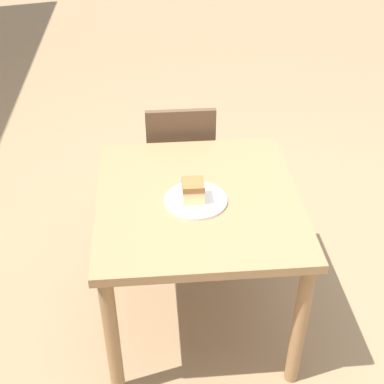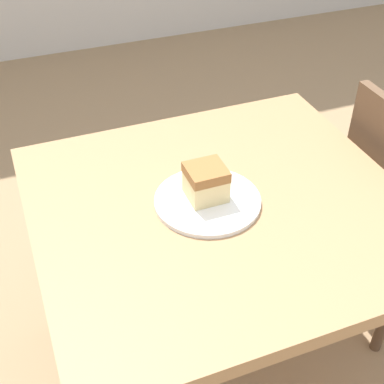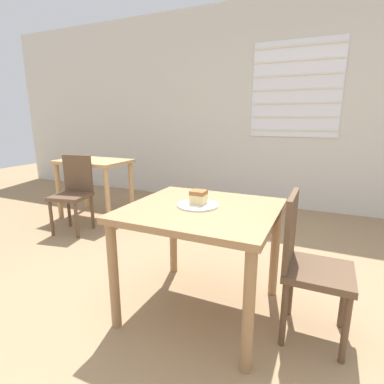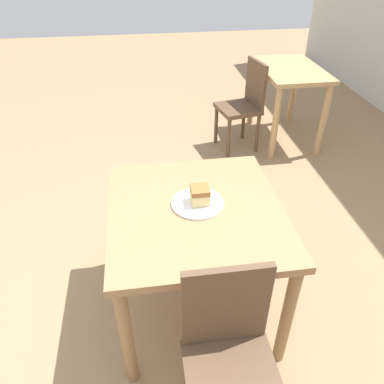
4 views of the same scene
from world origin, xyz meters
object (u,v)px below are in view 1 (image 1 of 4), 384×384
object	(u,v)px
chair_near_window	(180,166)
plate	(196,200)
dining_table_near	(198,216)
cake_slice	(193,191)

from	to	relation	value
chair_near_window	plate	size ratio (longest dim) A/B	3.25
dining_table_near	plate	world-z (taller)	plate
chair_near_window	cake_slice	size ratio (longest dim) A/B	9.16
chair_near_window	plate	world-z (taller)	chair_near_window
plate	cake_slice	xyz separation A→B (m)	(-0.00, 0.01, 0.05)
dining_table_near	plate	bearing A→B (deg)	158.67
dining_table_near	chair_near_window	world-z (taller)	chair_near_window
cake_slice	chair_near_window	bearing A→B (deg)	1.07
chair_near_window	dining_table_near	bearing A→B (deg)	93.29
plate	cake_slice	size ratio (longest dim) A/B	2.82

